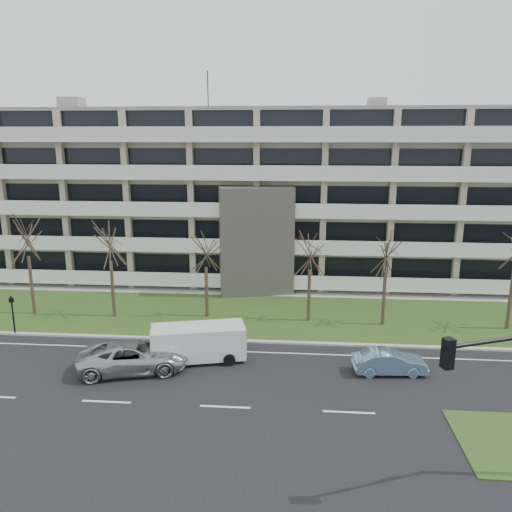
# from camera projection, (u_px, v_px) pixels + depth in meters

# --- Properties ---
(ground) EXTENTS (160.00, 160.00, 0.00)m
(ground) POSITION_uv_depth(u_px,v_px,m) (225.00, 407.00, 24.45)
(ground) COLOR black
(ground) RESTS_ON ground
(grass_verge) EXTENTS (90.00, 10.00, 0.06)m
(grass_verge) POSITION_uv_depth(u_px,v_px,m) (250.00, 315.00, 37.04)
(grass_verge) COLOR #2A4A18
(grass_verge) RESTS_ON ground
(curb) EXTENTS (90.00, 0.35, 0.12)m
(curb) POSITION_uv_depth(u_px,v_px,m) (243.00, 341.00, 32.19)
(curb) COLOR #B2B2AD
(curb) RESTS_ON ground
(sidewalk) EXTENTS (90.00, 2.00, 0.08)m
(sidewalk) POSITION_uv_depth(u_px,v_px,m) (256.00, 292.00, 42.37)
(sidewalk) COLOR #B2B2AD
(sidewalk) RESTS_ON ground
(lane_edge_line) EXTENTS (90.00, 0.12, 0.01)m
(lane_edge_line) POSITION_uv_depth(u_px,v_px,m) (240.00, 352.00, 30.75)
(lane_edge_line) COLOR white
(lane_edge_line) RESTS_ON ground
(apartment_building) EXTENTS (60.50, 15.10, 18.75)m
(apartment_building) POSITION_uv_depth(u_px,v_px,m) (262.00, 194.00, 47.22)
(apartment_building) COLOR #B7A88E
(apartment_building) RESTS_ON ground
(silver_pickup) EXTENTS (6.58, 4.24, 1.69)m
(silver_pickup) POSITION_uv_depth(u_px,v_px,m) (133.00, 357.00, 28.09)
(silver_pickup) COLOR #ABAEB2
(silver_pickup) RESTS_ON ground
(blue_sedan) EXTENTS (4.18, 1.76, 1.34)m
(blue_sedan) POSITION_uv_depth(u_px,v_px,m) (389.00, 362.00, 27.80)
(blue_sedan) COLOR #74A2C9
(blue_sedan) RESTS_ON ground
(white_van) EXTENTS (5.77, 3.26, 2.11)m
(white_van) POSITION_uv_depth(u_px,v_px,m) (199.00, 340.00, 29.32)
(white_van) COLOR silver
(white_van) RESTS_ON ground
(pedestrian_signal) EXTENTS (0.30, 0.26, 2.71)m
(pedestrian_signal) POSITION_uv_depth(u_px,v_px,m) (13.00, 310.00, 32.96)
(pedestrian_signal) COLOR black
(pedestrian_signal) RESTS_ON ground
(tree_1) EXTENTS (3.96, 3.96, 7.92)m
(tree_1) POSITION_uv_depth(u_px,v_px,m) (26.00, 233.00, 35.84)
(tree_1) COLOR #382B21
(tree_1) RESTS_ON ground
(tree_2) EXTENTS (3.76, 3.76, 7.52)m
(tree_2) POSITION_uv_depth(u_px,v_px,m) (109.00, 239.00, 35.36)
(tree_2) COLOR #382B21
(tree_2) RESTS_ON ground
(tree_3) EXTENTS (3.36, 3.36, 6.72)m
(tree_3) POSITION_uv_depth(u_px,v_px,m) (206.00, 248.00, 35.47)
(tree_3) COLOR #382B21
(tree_3) RESTS_ON ground
(tree_4) EXTENTS (3.41, 3.41, 6.81)m
(tree_4) POSITION_uv_depth(u_px,v_px,m) (310.00, 249.00, 34.63)
(tree_4) COLOR #382B21
(tree_4) RESTS_ON ground
(tree_5) EXTENTS (3.50, 3.50, 6.99)m
(tree_5) POSITION_uv_depth(u_px,v_px,m) (387.00, 250.00, 33.82)
(tree_5) COLOR #382B21
(tree_5) RESTS_ON ground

